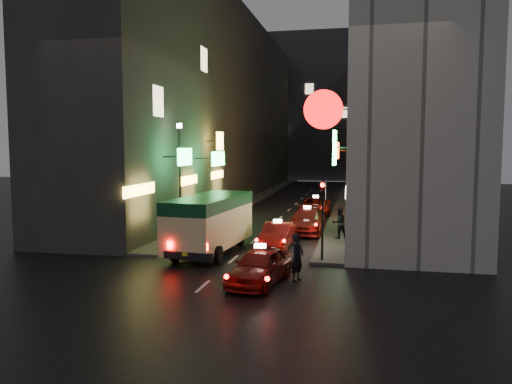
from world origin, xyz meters
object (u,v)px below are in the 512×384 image
Objects in this scene: pedestrian_crossing at (297,254)px; lamp_post at (180,172)px; traffic_light at (322,203)px; minibus at (210,217)px; taxi_near at (260,263)px.

pedestrian_crossing is 10.98m from lamp_post.
pedestrian_crossing is at bearing -103.00° from traffic_light.
traffic_light is at bearing -11.03° from minibus.
traffic_light is (2.02, 3.64, 1.90)m from taxi_near.
minibus is 5.58m from traffic_light.
pedestrian_crossing is (1.32, 0.61, 0.26)m from taxi_near.
traffic_light is at bearing 8.85° from pedestrian_crossing.
minibus is 6.27m from pedestrian_crossing.
minibus is 4.88m from lamp_post.
pedestrian_crossing is 0.60× the size of traffic_light.
minibus reaches higher than taxi_near.
traffic_light is (5.40, -1.05, 0.94)m from minibus.
traffic_light reaches higher than taxi_near.
lamp_post is (-8.20, 4.53, 1.04)m from traffic_light.
lamp_post reaches higher than taxi_near.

